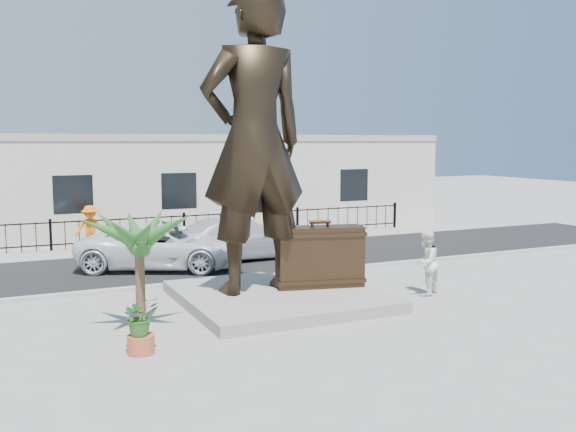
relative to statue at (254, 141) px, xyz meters
name	(u,v)px	position (x,y,z in m)	size (l,w,h in m)	color
ground	(321,313)	(1.11, -1.79, -4.41)	(100.00, 100.00, 0.00)	#9E9991
street	(220,260)	(1.11, 6.21, -4.41)	(40.00, 7.00, 0.01)	black
curb	(255,277)	(1.11, 2.71, -4.35)	(40.00, 0.25, 0.12)	#A5A399
far_sidewalk	(190,244)	(1.11, 10.21, -4.40)	(40.00, 2.50, 0.02)	#9E9991
plinth	(279,296)	(0.61, -0.29, -4.26)	(5.20, 5.20, 0.30)	gray
fence	(184,228)	(1.11, 11.01, -3.81)	(22.00, 0.10, 1.20)	black
building	(160,186)	(1.11, 15.21, -2.21)	(28.00, 7.00, 4.40)	silver
statue	(254,141)	(0.00, 0.00, 0.00)	(3.00, 1.97, 8.23)	black
suitcase	(320,257)	(1.88, -0.26, -3.26)	(2.43, 0.77, 1.71)	#342416
tourist	(426,262)	(4.74, -1.34, -3.47)	(0.92, 0.72, 1.89)	white
car_white	(160,247)	(-1.28, 5.60, -3.63)	(2.56, 5.54, 1.54)	white
car_silver	(240,238)	(1.89, 6.18, -3.61)	(2.21, 5.44, 1.58)	silver
worker	(90,228)	(-2.94, 10.30, -3.48)	(1.18, 0.68, 1.83)	orange
palm_tree	(142,331)	(-3.45, -1.50, -4.41)	(1.80, 1.80, 3.20)	#245820
planter	(141,345)	(-3.79, -3.08, -4.21)	(0.56, 0.56, 0.40)	#C15033
shrub	(140,316)	(-3.79, -3.08, -3.60)	(0.74, 0.64, 0.82)	#2A6721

